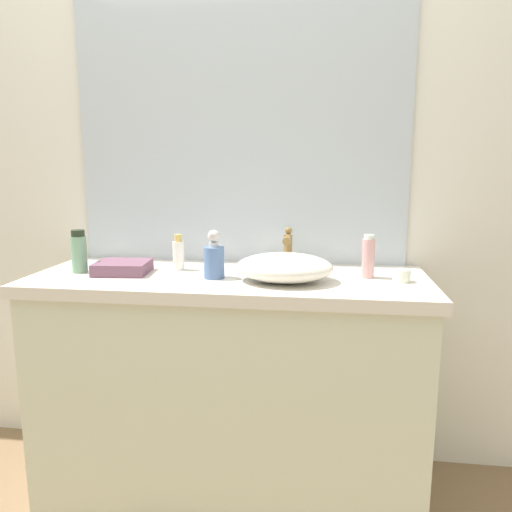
{
  "coord_description": "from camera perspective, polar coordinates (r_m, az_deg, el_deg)",
  "views": [
    {
      "loc": [
        0.44,
        -1.34,
        1.28
      ],
      "look_at": [
        0.2,
        0.39,
        0.95
      ],
      "focal_mm": 34.33,
      "sensor_mm": 36.0,
      "label": 1
    }
  ],
  "objects": [
    {
      "name": "bathroom_wall_rear",
      "position": [
        2.11,
        -4.19,
        11.05
      ],
      "size": [
        6.0,
        0.06,
        2.6
      ],
      "primitive_type": "cube",
      "color": "silver",
      "rests_on": "ground"
    },
    {
      "name": "vanity_counter",
      "position": [
        1.97,
        -3.1,
        -14.69
      ],
      "size": [
        1.47,
        0.55,
        0.87
      ],
      "color": "beige",
      "rests_on": "ground"
    },
    {
      "name": "wall_mirror_panel",
      "position": [
        2.07,
        -1.9,
        16.38
      ],
      "size": [
        1.36,
        0.01,
        1.23
      ],
      "primitive_type": "cube",
      "color": "#B2BCC6",
      "rests_on": "vanity_counter"
    },
    {
      "name": "sink_basin",
      "position": [
        1.73,
        3.32,
        -1.33
      ],
      "size": [
        0.34,
        0.27,
        0.1
      ],
      "primitive_type": "ellipsoid",
      "color": "silver",
      "rests_on": "vanity_counter"
    },
    {
      "name": "faucet",
      "position": [
        1.87,
        3.71,
        1.0
      ],
      "size": [
        0.03,
        0.12,
        0.17
      ],
      "color": "olive",
      "rests_on": "vanity_counter"
    },
    {
      "name": "soap_dispenser",
      "position": [
        1.78,
        -4.92,
        -0.33
      ],
      "size": [
        0.07,
        0.07,
        0.18
      ],
      "color": "#4F6CA0",
      "rests_on": "vanity_counter"
    },
    {
      "name": "lotion_bottle",
      "position": [
        1.93,
        -9.02,
        0.21
      ],
      "size": [
        0.04,
        0.04,
        0.14
      ],
      "color": "white",
      "rests_on": "vanity_counter"
    },
    {
      "name": "perfume_bottle",
      "position": [
        1.82,
        12.94,
        -0.12
      ],
      "size": [
        0.05,
        0.05,
        0.16
      ],
      "color": "#D59B9A",
      "rests_on": "vanity_counter"
    },
    {
      "name": "spray_can",
      "position": [
        1.99,
        -19.92,
        0.44
      ],
      "size": [
        0.06,
        0.06,
        0.16
      ],
      "color": "gray",
      "rests_on": "vanity_counter"
    },
    {
      "name": "candle_jar",
      "position": [
        1.8,
        16.6,
        -2.2
      ],
      "size": [
        0.06,
        0.06,
        0.04
      ],
      "primitive_type": "cylinder",
      "color": "silver",
      "rests_on": "vanity_counter"
    },
    {
      "name": "folded_hand_towel",
      "position": [
        1.93,
        -15.27,
        -1.28
      ],
      "size": [
        0.21,
        0.19,
        0.04
      ],
      "primitive_type": "cube",
      "rotation": [
        0.0,
        0.0,
        0.1
      ],
      "color": "#714A5E",
      "rests_on": "vanity_counter"
    }
  ]
}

